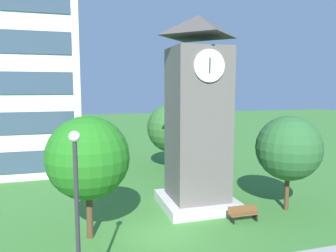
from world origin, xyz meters
TOP-DOWN VIEW (x-y plane):
  - ground_plane at (0.00, 0.00)m, footprint 160.00×160.00m
  - clock_tower at (3.29, 3.40)m, footprint 4.57×4.57m
  - park_bench at (5.00, 0.39)m, footprint 1.80×0.50m
  - street_lamp at (-4.14, -5.43)m, footprint 0.36×0.36m
  - tree_by_building at (4.53, 13.24)m, footprint 4.60×4.60m
  - tree_near_tower at (-3.56, 0.70)m, footprint 4.16×4.16m
  - tree_streetside at (8.47, 1.23)m, footprint 3.99×3.99m

SIDE VIEW (x-z plane):
  - ground_plane at x=0.00m, z-range 0.00..0.00m
  - park_bench at x=5.00m, z-range 0.02..0.90m
  - street_lamp at x=-4.14m, z-range 0.72..7.06m
  - tree_by_building at x=4.53m, z-range 0.79..7.00m
  - tree_streetside at x=8.47m, z-range 0.96..6.90m
  - tree_near_tower at x=-3.56m, z-range 1.04..7.30m
  - clock_tower at x=3.29m, z-range -0.58..11.44m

